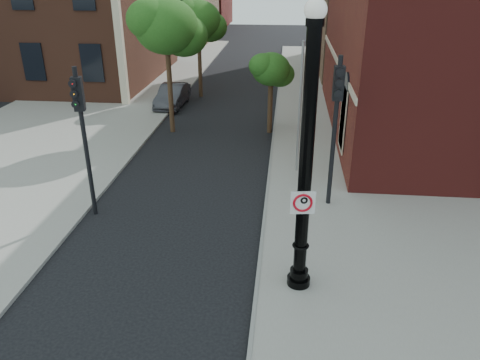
# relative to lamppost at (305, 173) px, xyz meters

# --- Properties ---
(ground) EXTENTS (120.00, 120.00, 0.00)m
(ground) POSITION_rel_lamppost_xyz_m (-3.13, -0.40, -3.29)
(ground) COLOR black
(ground) RESTS_ON ground
(sidewalk_right) EXTENTS (8.00, 60.00, 0.12)m
(sidewalk_right) POSITION_rel_lamppost_xyz_m (2.87, 9.60, -3.23)
(sidewalk_right) COLOR gray
(sidewalk_right) RESTS_ON ground
(sidewalk_left) EXTENTS (10.00, 50.00, 0.12)m
(sidewalk_left) POSITION_rel_lamppost_xyz_m (-12.13, 17.60, -3.23)
(sidewalk_left) COLOR gray
(sidewalk_left) RESTS_ON ground
(curb_edge) EXTENTS (0.10, 60.00, 0.14)m
(curb_edge) POSITION_rel_lamppost_xyz_m (-1.08, 9.60, -3.22)
(curb_edge) COLOR gray
(curb_edge) RESTS_ON ground
(lamppost) EXTENTS (0.60, 0.60, 7.13)m
(lamppost) POSITION_rel_lamppost_xyz_m (0.00, 0.00, 0.00)
(lamppost) COLOR black
(lamppost) RESTS_ON ground
(no_parking_sign) EXTENTS (0.59, 0.12, 0.60)m
(no_parking_sign) POSITION_rel_lamppost_xyz_m (-0.02, -0.18, -0.69)
(no_parking_sign) COLOR white
(no_parking_sign) RESTS_ON ground
(parked_car) EXTENTS (1.45, 3.95, 1.29)m
(parked_car) POSITION_rel_lamppost_xyz_m (-7.28, 16.75, -2.65)
(parked_car) COLOR #323237
(parked_car) RESTS_ON ground
(traffic_signal_left) EXTENTS (0.37, 0.43, 4.97)m
(traffic_signal_left) POSITION_rel_lamppost_xyz_m (-6.84, 3.33, 0.06)
(traffic_signal_left) COLOR black
(traffic_signal_left) RESTS_ON ground
(traffic_signal_right) EXTENTS (0.34, 0.43, 5.21)m
(traffic_signal_right) POSITION_rel_lamppost_xyz_m (1.09, 4.70, 0.22)
(traffic_signal_right) COLOR black
(traffic_signal_right) RESTS_ON ground
(utility_pole) EXTENTS (0.10, 0.10, 5.22)m
(utility_pole) POSITION_rel_lamppost_xyz_m (0.01, 7.49, -0.68)
(utility_pole) COLOR #999999
(utility_pole) RESTS_ON ground
(street_tree_a) EXTENTS (3.55, 3.21, 6.41)m
(street_tree_a) POSITION_rel_lamppost_xyz_m (-6.17, 12.15, 1.77)
(street_tree_a) COLOR #332414
(street_tree_a) RESTS_ON ground
(street_tree_b) EXTENTS (3.25, 2.94, 5.86)m
(street_tree_b) POSITION_rel_lamppost_xyz_m (-5.97, 19.19, 1.34)
(street_tree_b) COLOR #332414
(street_tree_b) RESTS_ON ground
(street_tree_c) EXTENTS (2.20, 1.99, 3.96)m
(street_tree_c) POSITION_rel_lamppost_xyz_m (-1.28, 12.51, -0.18)
(street_tree_c) COLOR #332414
(street_tree_c) RESTS_ON ground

